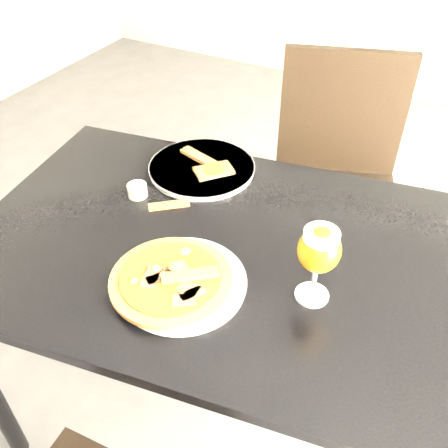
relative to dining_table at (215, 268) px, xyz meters
The scene contains 9 objects.
dining_table is the anchor object (origin of this frame).
chair_far 0.69m from the dining_table, 80.68° to the left, with size 0.56×0.56×0.97m.
plate_main 0.19m from the dining_table, 87.80° to the right, with size 0.28×0.28×0.02m, color silver.
pizza 0.21m from the dining_table, 94.01° to the right, with size 0.27×0.27×0.03m.
plate_second 0.33m from the dining_table, 125.31° to the left, with size 0.30×0.30×0.02m, color silver.
crust_scraps 0.32m from the dining_table, 121.79° to the left, with size 0.20×0.14×0.01m.
loose_crust 0.21m from the dining_table, 158.68° to the left, with size 0.11×0.02×0.01m, color brown.
sauce_cup 0.30m from the dining_table, 165.99° to the left, with size 0.05×0.05×0.04m.
beer_glass 0.35m from the dining_table, 11.07° to the right, with size 0.09×0.09×0.19m.
Camera 1 is at (0.35, -0.48, 1.56)m, focal length 40.00 mm.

